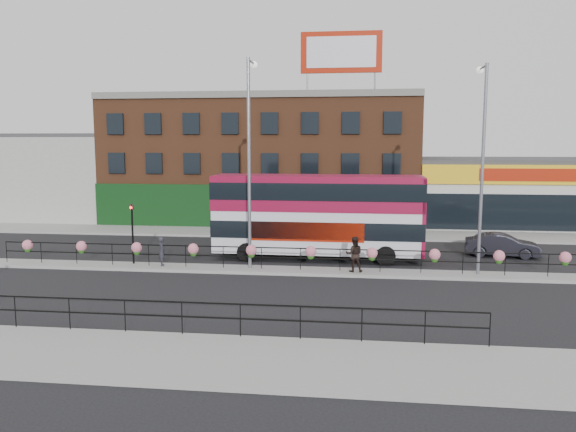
# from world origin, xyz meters

# --- Properties ---
(ground) EXTENTS (120.00, 120.00, 0.00)m
(ground) POSITION_xyz_m (0.00, 0.00, 0.00)
(ground) COLOR black
(ground) RESTS_ON ground
(south_pavement) EXTENTS (60.00, 4.00, 0.15)m
(south_pavement) POSITION_xyz_m (0.00, -12.00, 0.07)
(south_pavement) COLOR #969593
(south_pavement) RESTS_ON ground
(north_pavement) EXTENTS (60.00, 4.00, 0.15)m
(north_pavement) POSITION_xyz_m (0.00, 12.00, 0.07)
(north_pavement) COLOR #969593
(north_pavement) RESTS_ON ground
(median) EXTENTS (60.00, 1.60, 0.15)m
(median) POSITION_xyz_m (0.00, 0.00, 0.07)
(median) COLOR #969593
(median) RESTS_ON ground
(yellow_line_inner) EXTENTS (60.00, 0.10, 0.01)m
(yellow_line_inner) POSITION_xyz_m (0.00, -9.70, 0.01)
(yellow_line_inner) COLOR gold
(yellow_line_inner) RESTS_ON ground
(yellow_line_outer) EXTENTS (60.00, 0.10, 0.01)m
(yellow_line_outer) POSITION_xyz_m (0.00, -9.88, 0.01)
(yellow_line_outer) COLOR gold
(yellow_line_outer) RESTS_ON ground
(brick_building) EXTENTS (25.00, 12.21, 10.30)m
(brick_building) POSITION_xyz_m (-4.00, 19.96, 5.13)
(brick_building) COLOR brown
(brick_building) RESTS_ON ground
(supermarket) EXTENTS (15.00, 12.25, 5.30)m
(supermarket) POSITION_xyz_m (16.00, 19.90, 2.65)
(supermarket) COLOR silver
(supermarket) RESTS_ON ground
(warehouse_west) EXTENTS (15.50, 12.00, 7.30)m
(warehouse_west) POSITION_xyz_m (-24.25, 20.00, 3.65)
(warehouse_west) COLOR #A4A49F
(warehouse_west) RESTS_ON ground
(billboard) EXTENTS (6.00, 0.29, 4.40)m
(billboard) POSITION_xyz_m (2.50, 14.99, 13.18)
(billboard) COLOR #9E1804
(billboard) RESTS_ON brick_building
(median_railing) EXTENTS (30.04, 0.56, 1.23)m
(median_railing) POSITION_xyz_m (-0.00, 0.00, 1.05)
(median_railing) COLOR black
(median_railing) RESTS_ON median
(south_railing) EXTENTS (20.04, 0.05, 1.12)m
(south_railing) POSITION_xyz_m (-2.00, -10.10, 0.96)
(south_railing) COLOR black
(south_railing) RESTS_ON south_pavement
(double_decker_bus) EXTENTS (11.77, 3.08, 4.75)m
(double_decker_bus) POSITION_xyz_m (1.65, 3.56, 2.92)
(double_decker_bus) COLOR silver
(double_decker_bus) RESTS_ON ground
(car) EXTENTS (2.72, 4.57, 1.36)m
(car) POSITION_xyz_m (12.19, 5.39, 0.68)
(car) COLOR black
(car) RESTS_ON ground
(pedestrian_a) EXTENTS (0.79, 0.72, 1.53)m
(pedestrian_a) POSITION_xyz_m (-6.28, 0.06, 0.91)
(pedestrian_a) COLOR #292933
(pedestrian_a) RESTS_ON median
(pedestrian_b) EXTENTS (0.95, 0.79, 1.78)m
(pedestrian_b) POSITION_xyz_m (3.71, -0.12, 1.04)
(pedestrian_b) COLOR black
(pedestrian_b) RESTS_ON median
(lamp_column_west) EXTENTS (0.38, 1.86, 10.61)m
(lamp_column_west) POSITION_xyz_m (-1.62, 0.34, 6.44)
(lamp_column_west) COLOR slate
(lamp_column_west) RESTS_ON median
(lamp_column_east) EXTENTS (0.36, 1.78, 10.15)m
(lamp_column_east) POSITION_xyz_m (9.75, 0.36, 6.16)
(lamp_column_east) COLOR slate
(lamp_column_east) RESTS_ON median
(traffic_light_median) EXTENTS (0.15, 0.28, 3.65)m
(traffic_light_median) POSITION_xyz_m (-8.00, 0.39, 2.47)
(traffic_light_median) COLOR black
(traffic_light_median) RESTS_ON median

